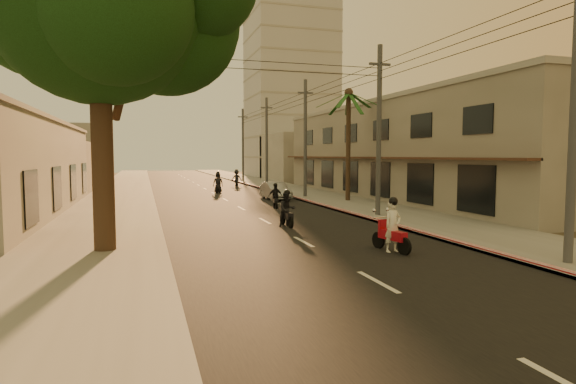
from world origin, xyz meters
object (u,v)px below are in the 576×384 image
scooter_far_b (237,178)px  palm_tree (349,99)px  scooter_red (392,228)px  scooter_far_a (218,183)px  scooter_mid_a (287,210)px  scooter_mid_b (275,197)px  parked_car (276,191)px

scooter_far_b → palm_tree: bearing=-61.2°
scooter_red → scooter_far_a: size_ratio=1.01×
scooter_mid_a → palm_tree: bearing=51.6°
palm_tree → scooter_mid_b: palm_tree is taller
scooter_far_a → parked_car: scooter_far_a is taller
scooter_mid_b → scooter_red: bearing=-80.6°
scooter_mid_a → scooter_red: bearing=-76.8°
scooter_mid_a → scooter_mid_b: scooter_mid_a is taller
palm_tree → scooter_far_b: (-4.36, 18.83, -6.31)m
palm_tree → scooter_mid_a: size_ratio=4.71×
scooter_red → scooter_far_a: bearing=82.3°
parked_car → scooter_mid_a: bearing=-105.9°
scooter_red → scooter_mid_a: (-1.75, 6.56, -0.06)m
scooter_red → scooter_far_a: (-1.82, 27.19, 0.02)m
scooter_mid_a → parked_car: (3.03, 13.06, -0.12)m
scooter_mid_b → parked_car: scooter_mid_b is taller
scooter_red → scooter_mid_b: bearing=79.4°
parked_car → scooter_red: bearing=-96.6°
scooter_far_a → scooter_far_b: (3.19, 8.26, -0.01)m
scooter_mid_a → scooter_far_b: (3.11, 28.89, 0.07)m
scooter_mid_b → scooter_far_b: size_ratio=0.88×
scooter_red → scooter_far_b: size_ratio=1.04×
scooter_mid_b → scooter_mid_a: bearing=-92.9°
scooter_red → scooter_far_a: 27.25m
scooter_mid_b → scooter_far_a: size_ratio=0.86×
scooter_far_a → parked_car: size_ratio=0.47×
palm_tree → parked_car: 8.43m
scooter_red → parked_car: bearing=74.7°
scooter_red → scooter_mid_b: (-0.22, 14.16, -0.12)m
palm_tree → scooter_mid_b: bearing=-157.5°
scooter_mid_b → scooter_far_a: bearing=105.5°
scooter_far_a → palm_tree: bearing=-38.6°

